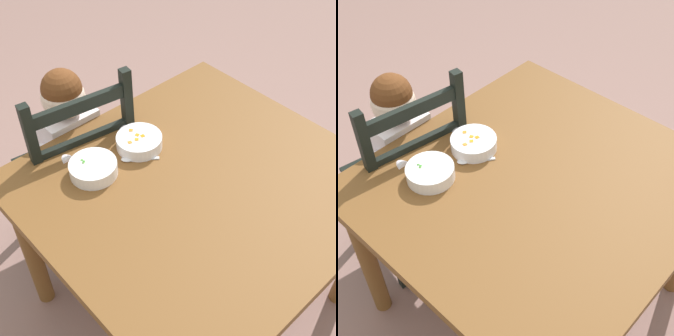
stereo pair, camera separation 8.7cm
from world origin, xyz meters
TOP-DOWN VIEW (x-y plane):
  - ground_plane at (0.00, 0.00)m, footprint 8.00×8.00m
  - dining_table at (0.00, 0.00)m, footprint 1.11×1.05m
  - dining_chair at (-0.15, 0.57)m, footprint 0.48×0.48m
  - child_figure at (-0.14, 0.57)m, footprint 0.32×0.31m
  - bowl_of_peas at (-0.24, 0.27)m, footprint 0.17×0.17m
  - bowl_of_carrots at (-0.04, 0.27)m, footprint 0.17×0.17m
  - spoon at (-0.10, 0.24)m, footprint 0.12×0.10m

SIDE VIEW (x-z plane):
  - ground_plane at x=0.00m, z-range 0.00..0.00m
  - dining_chair at x=-0.15m, z-range -0.02..0.98m
  - child_figure at x=-0.14m, z-range 0.16..1.13m
  - dining_table at x=0.00m, z-range 0.27..1.03m
  - spoon at x=-0.10m, z-range 0.76..0.77m
  - bowl_of_carrots at x=-0.04m, z-range 0.76..0.81m
  - bowl_of_peas at x=-0.24m, z-range 0.76..0.81m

